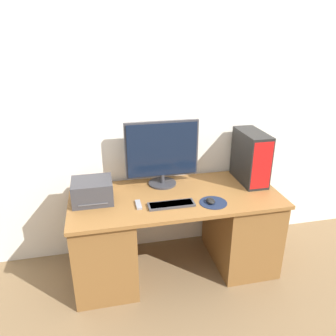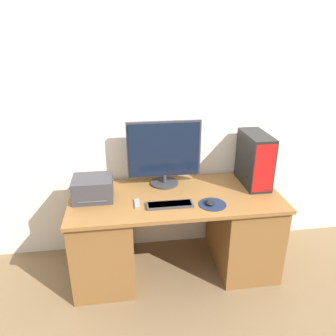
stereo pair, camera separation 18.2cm
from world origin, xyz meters
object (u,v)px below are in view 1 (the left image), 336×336
(monitor, at_px, (162,152))
(remote_control, at_px, (138,205))
(mouse, at_px, (211,201))
(keyboard, at_px, (171,204))
(computer_tower, at_px, (251,157))
(printer, at_px, (92,191))

(monitor, height_order, remote_control, monitor)
(mouse, bearing_deg, keyboard, 174.94)
(computer_tower, height_order, remote_control, computer_tower)
(monitor, relative_size, keyboard, 1.74)
(monitor, relative_size, remote_control, 4.61)
(remote_control, bearing_deg, keyboard, -12.76)
(mouse, height_order, printer, printer)
(monitor, bearing_deg, keyboard, -91.39)
(keyboard, height_order, mouse, mouse)
(monitor, relative_size, printer, 2.02)
(monitor, distance_m, remote_control, 0.52)
(keyboard, bearing_deg, remote_control, 167.24)
(monitor, xyz_separation_m, keyboard, (-0.01, -0.40, -0.29))
(mouse, relative_size, remote_control, 0.68)
(mouse, bearing_deg, remote_control, 171.47)
(remote_control, bearing_deg, monitor, 52.95)
(printer, xyz_separation_m, remote_control, (0.34, -0.15, -0.08))
(printer, bearing_deg, keyboard, -19.41)
(remote_control, bearing_deg, mouse, -8.53)
(mouse, bearing_deg, computer_tower, 34.29)
(keyboard, bearing_deg, mouse, -5.06)
(monitor, relative_size, computer_tower, 1.38)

